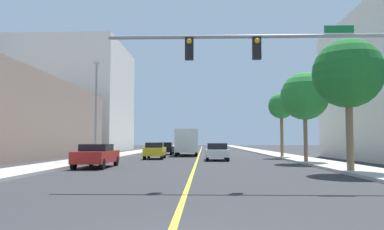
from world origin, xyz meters
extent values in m
plane|color=#2D2D30|center=(0.00, 42.00, 0.00)|extent=(192.00, 192.00, 0.00)
cube|color=#B2ADA3|center=(-8.85, 42.00, 0.07)|extent=(2.90, 168.00, 0.15)
cube|color=#B2ADA3|center=(8.85, 42.00, 0.07)|extent=(2.90, 168.00, 0.15)
cube|color=yellow|center=(0.00, 42.00, 0.00)|extent=(0.16, 144.00, 0.01)
cube|color=silver|center=(-21.61, 56.88, 8.73)|extent=(17.49, 18.64, 17.46)
cylinder|color=gray|center=(2.38, 8.63, 5.53)|extent=(10.83, 0.14, 0.14)
cube|color=black|center=(2.56, 8.63, 5.08)|extent=(0.32, 0.24, 0.84)
sphere|color=orange|center=(2.56, 8.49, 5.33)|extent=(0.20, 0.20, 0.20)
cube|color=black|center=(0.04, 8.63, 5.08)|extent=(0.32, 0.24, 0.84)
sphere|color=orange|center=(0.04, 8.49, 5.33)|extent=(0.20, 0.20, 0.20)
cube|color=#147233|center=(5.63, 8.63, 5.78)|extent=(1.10, 0.04, 0.28)
cylinder|color=gray|center=(-7.90, 23.74, 3.92)|extent=(0.16, 0.16, 7.54)
cube|color=beige|center=(-7.90, 23.74, 7.84)|extent=(0.56, 0.28, 0.20)
cylinder|color=brown|center=(7.99, 14.05, 2.63)|extent=(0.36, 0.36, 4.95)
sphere|color=#1E6B28|center=(7.99, 14.05, 5.10)|extent=(3.57, 3.57, 3.57)
cone|color=#1E6B28|center=(9.06, 13.91, 4.90)|extent=(0.60, 1.67, 1.20)
cone|color=#1E6B28|center=(7.85, 15.11, 4.90)|extent=(1.62, 0.64, 1.57)
cone|color=#1E6B28|center=(6.94, 14.24, 4.90)|extent=(0.69, 1.97, 1.41)
cone|color=#1E6B28|center=(8.19, 13.00, 4.90)|extent=(1.61, 0.70, 1.67)
cylinder|color=brown|center=(8.01, 22.39, 2.54)|extent=(0.28, 0.28, 4.77)
sphere|color=#287F33|center=(8.01, 22.39, 4.92)|extent=(3.52, 3.52, 3.52)
cone|color=#287F33|center=(9.07, 22.43, 4.72)|extent=(0.49, 1.50, 1.72)
cone|color=#287F33|center=(7.95, 23.44, 4.72)|extent=(1.65, 0.54, 1.27)
cone|color=#287F33|center=(6.96, 22.51, 4.72)|extent=(0.60, 1.75, 1.70)
cone|color=#287F33|center=(8.09, 21.33, 4.72)|extent=(2.00, 0.59, 1.49)
cylinder|color=brown|center=(8.01, 30.72, 2.57)|extent=(0.29, 0.29, 4.84)
sphere|color=#287F33|center=(8.01, 30.72, 4.99)|extent=(2.48, 2.48, 2.48)
cone|color=#287F33|center=(8.76, 30.72, 4.79)|extent=(0.44, 1.33, 1.36)
cone|color=#287F33|center=(7.89, 31.45, 4.79)|extent=(1.25, 0.60, 1.30)
cone|color=#287F33|center=(7.28, 30.58, 4.79)|extent=(0.63, 1.24, 1.35)
cone|color=#287F33|center=(7.93, 29.98, 4.79)|extent=(1.40, 0.58, 1.16)
cube|color=red|center=(-5.98, 17.51, 0.67)|extent=(1.86, 4.48, 0.69)
cube|color=black|center=(-5.98, 17.50, 1.22)|extent=(1.63, 2.01, 0.42)
cylinder|color=black|center=(-5.15, 15.82, 0.32)|extent=(0.22, 0.64, 0.64)
cylinder|color=black|center=(-6.79, 15.81, 0.32)|extent=(0.22, 0.64, 0.64)
cylinder|color=black|center=(-5.17, 19.20, 0.32)|extent=(0.22, 0.64, 0.64)
cylinder|color=black|center=(-6.81, 19.19, 0.32)|extent=(0.22, 0.64, 0.64)
cube|color=gold|center=(-3.86, 28.71, 0.67)|extent=(1.81, 4.19, 0.69)
cube|color=black|center=(-3.85, 28.50, 1.25)|extent=(1.55, 1.91, 0.47)
cylinder|color=black|center=(-4.65, 30.22, 0.32)|extent=(0.24, 0.65, 0.64)
cylinder|color=black|center=(-3.14, 30.25, 0.32)|extent=(0.24, 0.65, 0.64)
cylinder|color=black|center=(-4.57, 27.17, 0.32)|extent=(0.24, 0.65, 0.64)
cylinder|color=black|center=(-3.07, 27.20, 0.32)|extent=(0.24, 0.65, 0.64)
cube|color=white|center=(1.67, 26.31, 0.62)|extent=(1.83, 4.23, 0.60)
cube|color=black|center=(1.67, 26.17, 1.17)|extent=(1.61, 2.05, 0.52)
cylinder|color=black|center=(0.86, 27.87, 0.32)|extent=(0.22, 0.64, 0.64)
cylinder|color=black|center=(2.49, 27.87, 0.32)|extent=(0.22, 0.64, 0.64)
cylinder|color=black|center=(0.86, 24.74, 0.32)|extent=(0.22, 0.64, 0.64)
cylinder|color=black|center=(2.49, 24.74, 0.32)|extent=(0.22, 0.64, 0.64)
cube|color=black|center=(-4.00, 39.35, 0.64)|extent=(1.77, 3.96, 0.63)
cube|color=black|center=(-3.99, 39.37, 1.20)|extent=(1.56, 1.89, 0.50)
cylinder|color=black|center=(-4.78, 40.78, 0.32)|extent=(0.22, 0.64, 0.64)
cylinder|color=black|center=(-3.21, 40.78, 0.32)|extent=(0.22, 0.64, 0.64)
cylinder|color=black|center=(-4.78, 37.93, 0.32)|extent=(0.22, 0.64, 0.64)
cylinder|color=black|center=(-3.21, 37.92, 0.32)|extent=(0.22, 0.64, 0.64)
cube|color=#194799|center=(-1.43, 39.94, 1.25)|extent=(2.46, 2.45, 1.60)
cube|color=silver|center=(-1.31, 35.68, 1.65)|extent=(2.56, 6.19, 2.41)
cylinder|color=black|center=(-2.48, 39.91, 0.45)|extent=(0.30, 0.91, 0.90)
cylinder|color=black|center=(-0.38, 39.97, 0.45)|extent=(0.30, 0.91, 0.90)
cylinder|color=black|center=(-2.32, 34.12, 0.45)|extent=(0.30, 0.91, 0.90)
cylinder|color=black|center=(-0.22, 34.18, 0.45)|extent=(0.30, 0.91, 0.90)
camera|label=1|loc=(0.58, -5.22, 1.62)|focal=35.01mm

